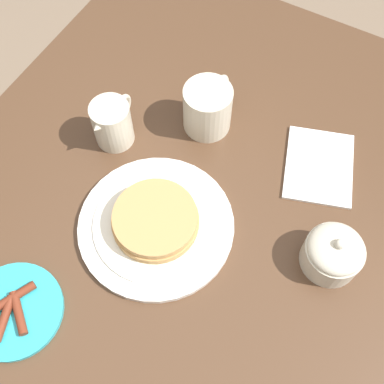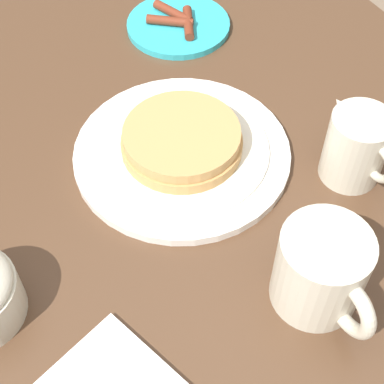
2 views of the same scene
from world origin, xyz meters
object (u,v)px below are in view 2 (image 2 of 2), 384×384
at_px(coffee_mug, 322,272).
at_px(creamer_pitcher, 356,146).
at_px(side_plate_bacon, 178,24).
at_px(pancake_plate, 181,147).

distance_m(coffee_mug, creamer_pitcher, 0.18).
height_order(side_plate_bacon, creamer_pitcher, creamer_pitcher).
xyz_separation_m(coffee_mug, creamer_pitcher, (-0.12, 0.14, -0.00)).
xyz_separation_m(pancake_plate, creamer_pitcher, (0.12, 0.17, 0.03)).
bearing_deg(side_plate_bacon, creamer_pitcher, 6.95).
distance_m(pancake_plate, side_plate_bacon, 0.26).
bearing_deg(pancake_plate, coffee_mug, 6.52).
distance_m(side_plate_bacon, creamer_pitcher, 0.36).
height_order(coffee_mug, creamer_pitcher, creamer_pitcher).
bearing_deg(creamer_pitcher, pancake_plate, -126.91).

